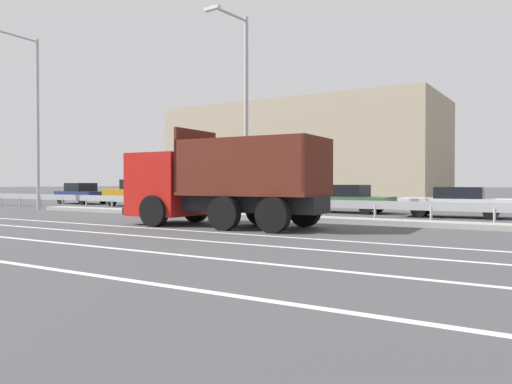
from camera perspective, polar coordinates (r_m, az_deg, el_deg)
The scene contains 16 objects.
ground_plane at distance 17.57m, azimuth -0.03°, elevation -3.71°, with size 320.00×320.00×0.00m, color #424244.
lane_strip_0 at distance 15.27m, azimuth -7.38°, elevation -4.43°, with size 52.18×0.16×0.01m, color silver.
lane_strip_1 at distance 13.90m, azimuth -12.27°, elevation -4.99°, with size 52.18×0.16×0.01m, color silver.
lane_strip_2 at distance 12.44m, azimuth -19.36°, elevation -5.73°, with size 52.18×0.16×0.01m, color silver.
median_island at distance 19.54m, azimuth 3.56°, elevation -2.97°, with size 28.70×1.10×0.18m, color gray.
median_guardrail at distance 20.67m, azimuth 5.30°, elevation -1.42°, with size 52.18×0.09×0.78m.
dump_truck at distance 17.15m, azimuth -6.05°, elevation 0.40°, with size 7.05×2.97×3.28m.
median_road_sign at distance 22.66m, azimuth -8.78°, elevation 0.39°, with size 0.80×0.16×2.23m.
street_lamp_0 at distance 30.67m, azimuth -23.99°, elevation 8.15°, with size 0.71×2.69×9.50m.
street_lamp_1 at distance 20.78m, azimuth -1.45°, elevation 9.85°, with size 0.71×2.32×8.29m.
parked_car_0 at distance 36.73m, azimuth -19.31°, elevation -0.16°, with size 4.08×2.04×1.45m.
parked_car_1 at distance 31.60m, azimuth -13.19°, elevation -0.13°, with size 4.71×2.06×1.67m.
parked_car_2 at distance 27.52m, azimuth -3.78°, elevation -0.57°, with size 4.94×2.06×1.29m.
parked_car_3 at distance 24.77m, azimuth 9.95°, elevation -0.74°, with size 4.84×1.94×1.37m.
parked_car_4 at distance 22.58m, azimuth 21.94°, elevation -1.05°, with size 4.56×2.09×1.29m.
background_building_0 at distance 38.82m, azimuth 5.49°, elevation 4.34°, with size 20.42×8.98×7.38m, color tan.
Camera 1 is at (9.32, -14.82, 1.46)m, focal length 35.00 mm.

